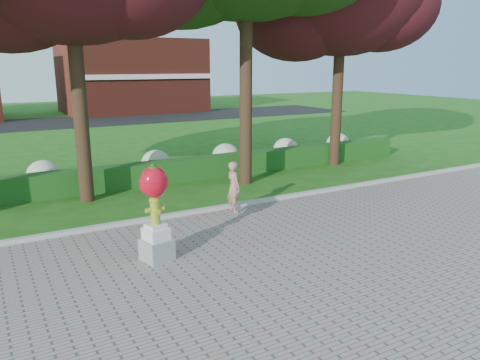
{
  "coord_description": "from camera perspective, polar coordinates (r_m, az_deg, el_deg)",
  "views": [
    {
      "loc": [
        -4.76,
        -8.75,
        4.18
      ],
      "look_at": [
        0.73,
        1.0,
        1.41
      ],
      "focal_mm": 35.0,
      "sensor_mm": 36.0,
      "label": 1
    }
  ],
  "objects": [
    {
      "name": "ground",
      "position": [
        10.81,
        -0.79,
        -8.88
      ],
      "size": [
        100.0,
        100.0,
        0.0
      ],
      "primitive_type": "plane",
      "color": "#255314",
      "rests_on": "ground"
    },
    {
      "name": "woman",
      "position": [
        13.37,
        -0.78,
        -0.85
      ],
      "size": [
        0.36,
        0.54,
        1.48
      ],
      "primitive_type": "imported",
      "rotation": [
        0.0,
        0.0,
        1.57
      ],
      "color": "tan",
      "rests_on": "walkway"
    },
    {
      "name": "hydrangea_row",
      "position": [
        17.96,
        -11.49,
        1.94
      ],
      "size": [
        20.1,
        1.1,
        0.99
      ],
      "color": "beige",
      "rests_on": "ground"
    },
    {
      "name": "walkway",
      "position": [
        7.91,
        13.99,
        -18.3
      ],
      "size": [
        40.0,
        14.0,
        0.04
      ],
      "primitive_type": "cube",
      "color": "gray",
      "rests_on": "ground"
    },
    {
      "name": "hydrant_sculpture",
      "position": [
        10.13,
        -10.32,
        -3.6
      ],
      "size": [
        0.7,
        0.7,
        2.15
      ],
      "rotation": [
        0.0,
        0.0,
        0.24
      ],
      "color": "gray",
      "rests_on": "walkway"
    },
    {
      "name": "lawn_hedge",
      "position": [
        16.89,
        -12.25,
        0.63
      ],
      "size": [
        24.0,
        0.7,
        0.8
      ],
      "primitive_type": "cube",
      "color": "#134515",
      "rests_on": "ground"
    },
    {
      "name": "street",
      "position": [
        37.3,
        -22.01,
        6.46
      ],
      "size": [
        50.0,
        8.0,
        0.02
      ],
      "primitive_type": "cube",
      "color": "black",
      "rests_on": "ground"
    },
    {
      "name": "curb",
      "position": [
        13.33,
        -7.0,
        -4.16
      ],
      "size": [
        40.0,
        0.18,
        0.15
      ],
      "primitive_type": "cube",
      "color": "#ADADA5",
      "rests_on": "ground"
    },
    {
      "name": "building_right",
      "position": [
        44.63,
        -13.07,
        12.28
      ],
      "size": [
        12.0,
        8.0,
        6.4
      ],
      "primitive_type": "cube",
      "color": "maroon",
      "rests_on": "ground"
    }
  ]
}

